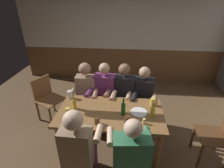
{
  "coord_description": "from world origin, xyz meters",
  "views": [
    {
      "loc": [
        0.23,
        -2.28,
        2.3
      ],
      "look_at": [
        0.0,
        0.1,
        1.06
      ],
      "focal_mm": 28.14,
      "sensor_mm": 36.0,
      "label": 1
    }
  ],
  "objects": [
    {
      "name": "ground_plane",
      "position": [
        0.0,
        0.0,
        0.0
      ],
      "size": [
        6.59,
        6.59,
        0.0
      ],
      "primitive_type": "plane",
      "color": "brown"
    },
    {
      "name": "person_3",
      "position": [
        0.51,
        0.45,
        0.65
      ],
      "size": [
        0.55,
        0.59,
        1.19
      ],
      "rotation": [
        0.0,
        0.0,
        2.97
      ],
      "color": "black",
      "rests_on": "ground_plane"
    },
    {
      "name": "bottle_0",
      "position": [
        0.6,
        -0.24,
        0.83
      ],
      "size": [
        0.07,
        0.07,
        0.23
      ],
      "color": "gold",
      "rests_on": "dining_table"
    },
    {
      "name": "back_wall_upper",
      "position": [
        0.0,
        2.54,
        1.74
      ],
      "size": [
        5.49,
        0.12,
        1.64
      ],
      "primitive_type": "cube",
      "color": "beige"
    },
    {
      "name": "pint_glass_3",
      "position": [
        -0.59,
        -0.32,
        0.8
      ],
      "size": [
        0.07,
        0.07,
        0.12
      ],
      "primitive_type": "cylinder",
      "color": "#E5C64C",
      "rests_on": "dining_table"
    },
    {
      "name": "table_candle",
      "position": [
        0.47,
        -0.41,
        0.79
      ],
      "size": [
        0.04,
        0.04,
        0.08
      ],
      "primitive_type": "cylinder",
      "color": "#F9E08C",
      "rests_on": "dining_table"
    },
    {
      "name": "pint_glass_2",
      "position": [
        0.63,
        0.04,
        0.81
      ],
      "size": [
        0.07,
        0.07,
        0.12
      ],
      "primitive_type": "cylinder",
      "color": "#E5C64C",
      "rests_on": "dining_table"
    },
    {
      "name": "bottle_1",
      "position": [
        0.19,
        -0.24,
        0.85
      ],
      "size": [
        0.06,
        0.06,
        0.27
      ],
      "color": "#195923",
      "rests_on": "dining_table"
    },
    {
      "name": "bottle_2",
      "position": [
        -0.54,
        -0.16,
        0.83
      ],
      "size": [
        0.06,
        0.06,
        0.2
      ],
      "color": "gold",
      "rests_on": "dining_table"
    },
    {
      "name": "person_5",
      "position": [
        0.3,
        -0.82,
        0.65
      ],
      "size": [
        0.57,
        0.56,
        1.18
      ],
      "rotation": [
        0.0,
        0.0,
        0.11
      ],
      "color": "#33724C",
      "rests_on": "ground_plane"
    },
    {
      "name": "person_1",
      "position": [
        -0.18,
        0.45,
        0.67
      ],
      "size": [
        0.55,
        0.56,
        1.23
      ],
      "rotation": [
        0.0,
        0.0,
        3.01
      ],
      "color": "#6B2D66",
      "rests_on": "ground_plane"
    },
    {
      "name": "dining_table",
      "position": [
        0.0,
        -0.19,
        0.63
      ],
      "size": [
        1.55,
        0.82,
        0.75
      ],
      "color": "brown",
      "rests_on": "ground_plane"
    },
    {
      "name": "chair_empty_near_right",
      "position": [
        1.6,
        -0.23,
        0.48
      ],
      "size": [
        0.45,
        0.45,
        0.88
      ],
      "rotation": [
        0.0,
        0.0,
        1.54
      ],
      "color": "brown",
      "rests_on": "ground_plane"
    },
    {
      "name": "person_2",
      "position": [
        0.16,
        0.46,
        0.68
      ],
      "size": [
        0.58,
        0.57,
        1.23
      ],
      "rotation": [
        0.0,
        0.0,
        2.95
      ],
      "color": "black",
      "rests_on": "ground_plane"
    },
    {
      "name": "pint_glass_1",
      "position": [
        0.26,
        -0.43,
        0.8
      ],
      "size": [
        0.08,
        0.08,
        0.11
      ],
      "primitive_type": "cylinder",
      "color": "#4C2D19",
      "rests_on": "dining_table"
    },
    {
      "name": "chair_empty_near_left",
      "position": [
        -1.32,
        0.52,
        0.48
      ],
      "size": [
        0.6,
        0.6,
        0.88
      ],
      "rotation": [
        0.0,
        0.0,
        -2.06
      ],
      "color": "brown",
      "rests_on": "ground_plane"
    },
    {
      "name": "person_4",
      "position": [
        -0.31,
        -0.81,
        0.68
      ],
      "size": [
        0.5,
        0.53,
        1.24
      ],
      "rotation": [
        0.0,
        0.0,
        -0.03
      ],
      "color": "#997F60",
      "rests_on": "ground_plane"
    },
    {
      "name": "plate_0",
      "position": [
        0.42,
        -0.18,
        0.75
      ],
      "size": [
        0.24,
        0.24,
        0.01
      ],
      "primitive_type": "cylinder",
      "color": "white",
      "rests_on": "dining_table"
    },
    {
      "name": "person_0",
      "position": [
        -0.52,
        0.44,
        0.67
      ],
      "size": [
        0.5,
        0.54,
        1.22
      ],
      "rotation": [
        0.0,
        0.0,
        3.17
      ],
      "color": "#997F60",
      "rests_on": "ground_plane"
    },
    {
      "name": "back_wall_wainscot",
      "position": [
        0.0,
        2.54,
        0.46
      ],
      "size": [
        5.49,
        0.12,
        0.92
      ],
      "primitive_type": "cube",
      "color": "brown",
      "rests_on": "ground_plane"
    },
    {
      "name": "pint_glass_0",
      "position": [
        -0.7,
        0.12,
        0.81
      ],
      "size": [
        0.08,
        0.08,
        0.14
      ],
      "primitive_type": "cylinder",
      "color": "white",
      "rests_on": "dining_table"
    },
    {
      "name": "pint_glass_4",
      "position": [
        -0.15,
        -0.47,
        0.8
      ],
      "size": [
        0.07,
        0.07,
        0.1
      ],
      "primitive_type": "cylinder",
      "color": "#4C2D19",
      "rests_on": "dining_table"
    }
  ]
}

